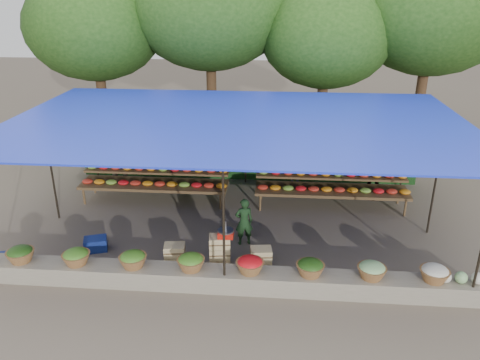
# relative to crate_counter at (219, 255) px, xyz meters

# --- Properties ---
(ground) EXTENTS (60.00, 60.00, 0.00)m
(ground) POSITION_rel_crate_counter_xyz_m (0.23, 2.01, -0.31)
(ground) COLOR #69594D
(ground) RESTS_ON ground
(stone_curb) EXTENTS (10.60, 0.55, 0.40)m
(stone_curb) POSITION_rel_crate_counter_xyz_m (0.23, -0.74, -0.11)
(stone_curb) COLOR #6E6858
(stone_curb) RESTS_ON ground
(stall_canopy) EXTENTS (10.80, 6.60, 2.82)m
(stall_canopy) POSITION_rel_crate_counter_xyz_m (0.23, 2.08, 2.37)
(stall_canopy) COLOR black
(stall_canopy) RESTS_ON ground
(produce_baskets) EXTENTS (8.98, 0.58, 0.34)m
(produce_baskets) POSITION_rel_crate_counter_xyz_m (0.13, -0.74, 0.25)
(produce_baskets) COLOR brown
(produce_baskets) RESTS_ON stone_curb
(netting_backdrop) EXTENTS (10.60, 0.06, 2.50)m
(netting_backdrop) POSITION_rel_crate_counter_xyz_m (0.23, 5.16, 0.94)
(netting_backdrop) COLOR #194518
(netting_backdrop) RESTS_ON ground
(tree_row) EXTENTS (16.51, 5.50, 7.12)m
(tree_row) POSITION_rel_crate_counter_xyz_m (0.74, 8.10, 4.39)
(tree_row) COLOR #382214
(tree_row) RESTS_ON ground
(fruit_table_left) EXTENTS (4.21, 0.95, 0.93)m
(fruit_table_left) POSITION_rel_crate_counter_xyz_m (-2.26, 3.36, 0.30)
(fruit_table_left) COLOR #513B20
(fruit_table_left) RESTS_ON ground
(fruit_table_right) EXTENTS (4.21, 0.95, 0.93)m
(fruit_table_right) POSITION_rel_crate_counter_xyz_m (2.74, 3.36, 0.30)
(fruit_table_right) COLOR #513B20
(fruit_table_right) RESTS_ON ground
(crate_counter) EXTENTS (2.39, 0.40, 0.77)m
(crate_counter) POSITION_rel_crate_counter_xyz_m (0.00, 0.00, 0.00)
(crate_counter) COLOR tan
(crate_counter) RESTS_ON ground
(weighing_scale) EXTENTS (0.35, 0.35, 0.37)m
(weighing_scale) POSITION_rel_crate_counter_xyz_m (0.17, 0.00, 0.55)
(weighing_scale) COLOR red
(weighing_scale) RESTS_ON crate_counter
(vendor_seated) EXTENTS (0.49, 0.39, 1.18)m
(vendor_seated) POSITION_rel_crate_counter_xyz_m (0.48, 1.07, 0.28)
(vendor_seated) COLOR #163217
(vendor_seated) RESTS_ON ground
(customer_left) EXTENTS (1.04, 0.91, 1.79)m
(customer_left) POSITION_rel_crate_counter_xyz_m (-3.50, 4.21, 0.58)
(customer_left) COLOR slate
(customer_left) RESTS_ON ground
(customer_mid) EXTENTS (0.99, 0.60, 1.49)m
(customer_mid) POSITION_rel_crate_counter_xyz_m (1.77, 4.49, 0.44)
(customer_mid) COLOR slate
(customer_mid) RESTS_ON ground
(customer_right) EXTENTS (1.12, 0.93, 1.78)m
(customer_right) POSITION_rel_crate_counter_xyz_m (3.98, 4.07, 0.58)
(customer_right) COLOR slate
(customer_right) RESTS_ON ground
(blue_crate_back) EXTENTS (0.61, 0.51, 0.31)m
(blue_crate_back) POSITION_rel_crate_counter_xyz_m (-2.96, 0.48, -0.16)
(blue_crate_back) COLOR navy
(blue_crate_back) RESTS_ON ground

